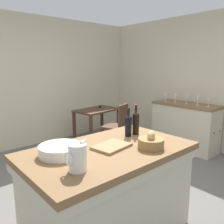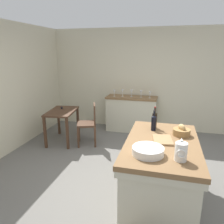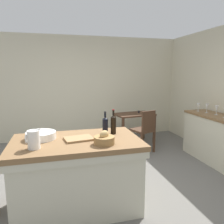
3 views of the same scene
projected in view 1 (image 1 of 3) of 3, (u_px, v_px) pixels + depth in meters
name	position (u px, v px, depth m)	size (l,w,h in m)	color
ground_plane	(110.00, 196.00, 2.93)	(6.76, 6.76, 0.00)	#66635E
wall_back	(24.00, 82.00, 4.59)	(5.32, 0.12, 2.60)	beige
wall_right	(215.00, 83.00, 4.35)	(0.12, 5.20, 2.60)	beige
island_table	(109.00, 189.00, 2.18)	(1.54, 0.92, 0.89)	brown
side_cabinet	(185.00, 126.00, 4.56)	(0.52, 1.30, 0.90)	brown
writing_desk	(97.00, 115.00, 4.85)	(0.97, 0.68, 0.78)	#472D1E
wooden_chair	(117.00, 126.00, 4.38)	(0.51, 0.51, 0.92)	#472D1E
pitcher	(77.00, 157.00, 1.63)	(0.17, 0.13, 0.24)	white
wash_bowl	(60.00, 150.00, 1.94)	(0.36, 0.36, 0.09)	white
bread_basket	(151.00, 142.00, 2.10)	(0.24, 0.24, 0.16)	olive
cutting_board	(112.00, 146.00, 2.12)	(0.33, 0.24, 0.02)	#99754C
wine_bottle_dark	(136.00, 122.00, 2.50)	(0.07, 0.07, 0.33)	black
wine_bottle_amber	(128.00, 125.00, 2.44)	(0.07, 0.07, 0.30)	black
wine_glass_far_left	(209.00, 101.00, 4.09)	(0.07, 0.07, 0.16)	white
wine_glass_left	(198.00, 99.00, 4.27)	(0.07, 0.07, 0.18)	white
wine_glass_middle	(187.00, 97.00, 4.47)	(0.07, 0.07, 0.18)	white
wine_glass_right	(176.00, 96.00, 4.62)	(0.07, 0.07, 0.18)	white
wine_glass_far_right	(166.00, 96.00, 4.74)	(0.07, 0.07, 0.17)	white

